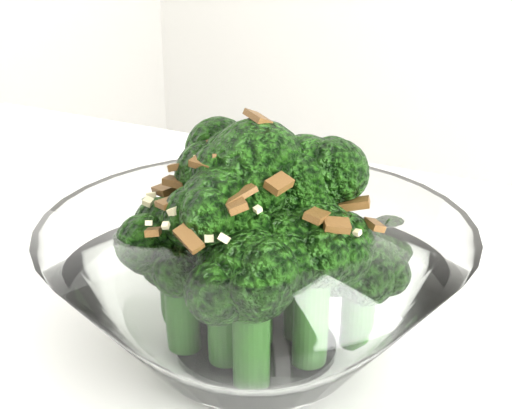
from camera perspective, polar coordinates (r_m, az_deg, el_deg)
The scene contains 1 object.
broccoli_dish at distance 0.41m, azimuth -0.01°, elevation -5.50°, with size 0.24×0.24×0.15m.
Camera 1 is at (0.18, -0.12, 1.00)m, focal length 50.00 mm.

